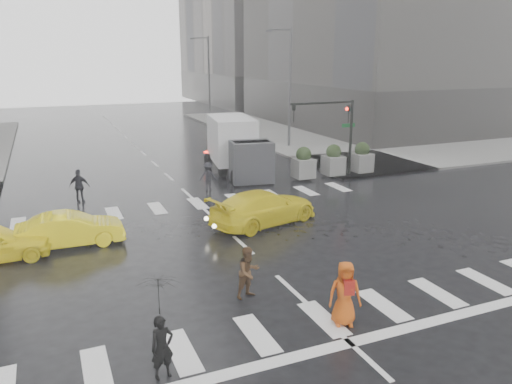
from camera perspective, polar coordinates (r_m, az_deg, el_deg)
name	(u,v)px	position (r m, az deg, el deg)	size (l,w,h in m)	color
ground	(243,245)	(19.15, -1.49, -6.07)	(120.00, 120.00, 0.00)	black
sidewalk_ne	(382,140)	(43.44, 14.18, 5.75)	(35.00, 35.00, 0.15)	slate
road_markings	(243,245)	(19.15, -1.49, -6.05)	(18.00, 48.00, 0.01)	silver
traffic_signal_pole	(337,123)	(29.33, 9.22, 7.78)	(4.45, 0.42, 4.50)	black
street_lamp_near	(288,83)	(38.77, 3.71, 12.33)	(2.15, 0.22, 9.00)	#59595B
street_lamp_far	(208,74)	(57.33, -5.54, 13.27)	(2.15, 0.22, 9.00)	#59595B
planter_west	(303,163)	(28.87, 5.44, 3.29)	(1.10, 1.10, 1.80)	slate
planter_mid	(333,161)	(29.86, 8.83, 3.58)	(1.10, 1.10, 1.80)	slate
planter_east	(362,158)	(30.95, 11.99, 3.84)	(1.10, 1.10, 1.80)	slate
pedestrian_black	(160,310)	(11.31, -10.91, -13.07)	(1.12, 1.13, 2.43)	black
pedestrian_brown	(249,272)	(14.94, -0.85, -9.17)	(0.77, 0.60, 1.59)	#462D19
pedestrian_orange	(345,293)	(13.71, 10.12, -11.33)	(1.02, 0.84, 1.79)	#C44B0D
pedestrian_far_a	(79,186)	(25.71, -19.52, 0.62)	(0.98, 0.60, 1.68)	black
pedestrian_far_b	(208,176)	(26.70, -5.50, 1.79)	(0.98, 0.54, 1.51)	black
taxi_mid	(71,230)	(20.12, -20.43, -4.05)	(1.36, 3.89, 1.28)	yellow
taxi_rear	(264,207)	(21.29, 0.90, -1.77)	(2.03, 4.40, 1.45)	yellow
box_truck	(237,145)	(29.99, -2.23, 5.38)	(2.38, 6.34, 3.37)	silver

